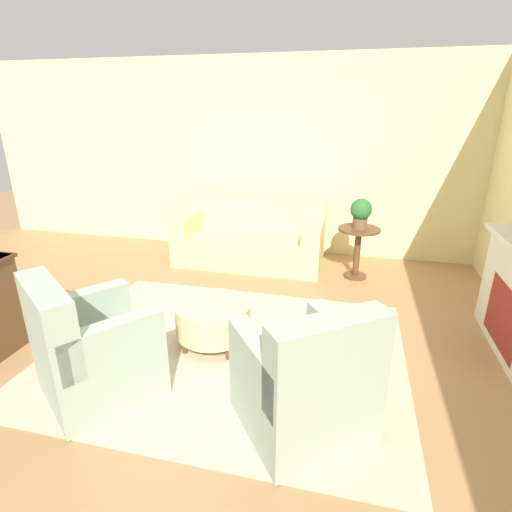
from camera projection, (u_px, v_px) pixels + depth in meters
The scene contains 9 objects.
ground_plane at pixel (226, 351), 3.66m from camera, with size 16.00×16.00×0.00m, color #AD7F51.
wall_back at pixel (284, 159), 5.86m from camera, with size 9.77×0.12×2.80m.
rug at pixel (226, 351), 3.66m from camera, with size 3.17×2.49×0.01m.
couch at pixel (251, 240), 5.73m from camera, with size 2.05×0.94×0.88m.
armchair_left at pixel (90, 351), 3.00m from camera, with size 1.08×1.08×0.98m.
armchair_right at pixel (306, 385), 2.64m from camera, with size 1.08×1.08×0.98m.
ottoman_table at pixel (213, 318), 3.69m from camera, with size 0.69×0.69×0.41m.
side_table at pixel (358, 244), 5.12m from camera, with size 0.53×0.53×0.67m.
potted_plant_on_side_table at pixel (361, 212), 4.98m from camera, with size 0.27×0.27×0.38m.
Camera 1 is at (1.00, -2.98, 2.10)m, focal length 28.00 mm.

